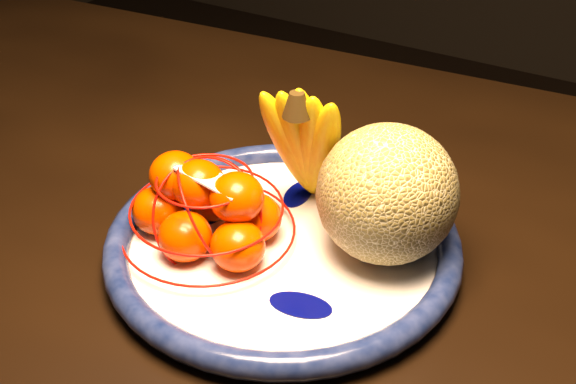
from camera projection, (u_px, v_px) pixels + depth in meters
The scene contains 6 objects.
dining_table at pixel (127, 236), 0.88m from camera, with size 1.57×1.02×0.76m.
fruit_bowl at pixel (283, 244), 0.71m from camera, with size 0.35×0.35×0.03m.
cantaloupe at pixel (387, 194), 0.67m from camera, with size 0.13×0.13×0.13m, color olive.
banana_bunch at pixel (306, 141), 0.72m from camera, with size 0.11×0.10×0.16m.
mandarin_bag at pixel (207, 209), 0.70m from camera, with size 0.21×0.21×0.11m.
price_tag at pixel (211, 179), 0.67m from camera, with size 0.07×0.03×0.00m, color white.
Camera 1 is at (0.54, -0.47, 1.22)m, focal length 45.00 mm.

